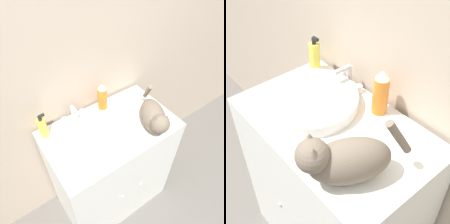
{
  "view_description": "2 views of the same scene",
  "coord_description": "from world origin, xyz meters",
  "views": [
    {
      "loc": [
        -0.51,
        -0.49,
        1.94
      ],
      "look_at": [
        0.01,
        0.24,
        1.05
      ],
      "focal_mm": 35.0,
      "sensor_mm": 36.0,
      "label": 1
    },
    {
      "loc": [
        0.69,
        -0.31,
        1.74
      ],
      "look_at": [
        0.08,
        0.2,
        1.04
      ],
      "focal_mm": 50.0,
      "sensor_mm": 36.0,
      "label": 2
    }
  ],
  "objects": [
    {
      "name": "ground_plane",
      "position": [
        0.0,
        0.0,
        0.0
      ],
      "size": [
        8.0,
        8.0,
        0.0
      ],
      "primitive_type": "plane",
      "color": "slate"
    },
    {
      "name": "wall_back",
      "position": [
        0.0,
        0.54,
        1.25
      ],
      "size": [
        6.0,
        0.05,
        2.5
      ],
      "color": "#C6B29E",
      "rests_on": "ground_plane"
    },
    {
      "name": "vanity_cabinet",
      "position": [
        0.0,
        0.25,
        0.45
      ],
      "size": [
        0.82,
        0.51,
        0.91
      ],
      "color": "white",
      "rests_on": "ground_plane"
    },
    {
      "name": "sink_basin",
      "position": [
        -0.15,
        0.25,
        0.94
      ],
      "size": [
        0.4,
        0.4,
        0.05
      ],
      "color": "white",
      "rests_on": "vanity_cabinet"
    },
    {
      "name": "faucet",
      "position": [
        -0.15,
        0.45,
        0.96
      ],
      "size": [
        0.16,
        0.1,
        0.11
      ],
      "color": "silver",
      "rests_on": "vanity_cabinet"
    },
    {
      "name": "cat",
      "position": [
        0.22,
        0.11,
        1.0
      ],
      "size": [
        0.25,
        0.37,
        0.22
      ],
      "rotation": [
        0.0,
        0.0,
        -2.04
      ],
      "color": "#7A6B5B",
      "rests_on": "vanity_cabinet"
    },
    {
      "name": "soap_bottle",
      "position": [
        -0.35,
        0.43,
        0.98
      ],
      "size": [
        0.05,
        0.05,
        0.17
      ],
      "color": "#EADB4C",
      "rests_on": "vanity_cabinet"
    },
    {
      "name": "spray_bottle",
      "position": [
        0.06,
        0.44,
        1.01
      ],
      "size": [
        0.06,
        0.06,
        0.2
      ],
      "color": "orange",
      "rests_on": "vanity_cabinet"
    }
  ]
}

